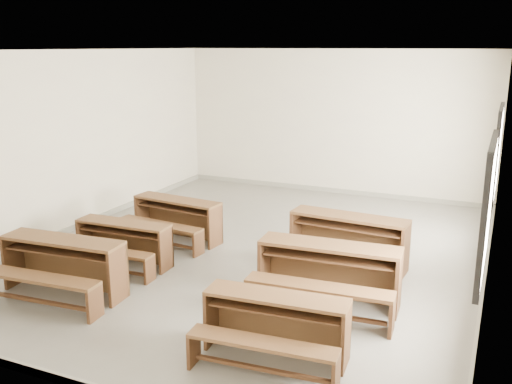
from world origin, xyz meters
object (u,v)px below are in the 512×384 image
at_px(desk_set_4, 328,271).
at_px(desk_set_3, 275,322).
at_px(desk_set_2, 176,217).
at_px(desk_set_1, 122,241).
at_px(desk_set_0, 61,263).
at_px(desk_set_5, 347,237).

bearing_deg(desk_set_4, desk_set_3, -99.24).
relative_size(desk_set_2, desk_set_4, 0.90).
height_order(desk_set_2, desk_set_4, desk_set_4).
height_order(desk_set_1, desk_set_2, desk_set_2).
height_order(desk_set_0, desk_set_4, desk_set_4).
height_order(desk_set_0, desk_set_2, desk_set_0).
xyz_separation_m(desk_set_1, desk_set_5, (3.14, 1.33, 0.07)).
distance_m(desk_set_1, desk_set_5, 3.41).
height_order(desk_set_1, desk_set_5, desk_set_5).
bearing_deg(desk_set_0, desk_set_1, 81.55).
bearing_deg(desk_set_2, desk_set_4, -18.27).
bearing_deg(desk_set_3, desk_set_0, 169.92).
relative_size(desk_set_1, desk_set_5, 0.84).
relative_size(desk_set_1, desk_set_3, 0.95).
xyz_separation_m(desk_set_0, desk_set_5, (3.23, 2.53, 0.01)).
height_order(desk_set_0, desk_set_1, desk_set_0).
bearing_deg(desk_set_3, desk_set_5, 85.33).
bearing_deg(desk_set_3, desk_set_4, 80.19).
bearing_deg(desk_set_0, desk_set_2, 81.06).
distance_m(desk_set_1, desk_set_3, 3.47).
height_order(desk_set_0, desk_set_5, desk_set_5).
bearing_deg(desk_set_1, desk_set_5, 20.89).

